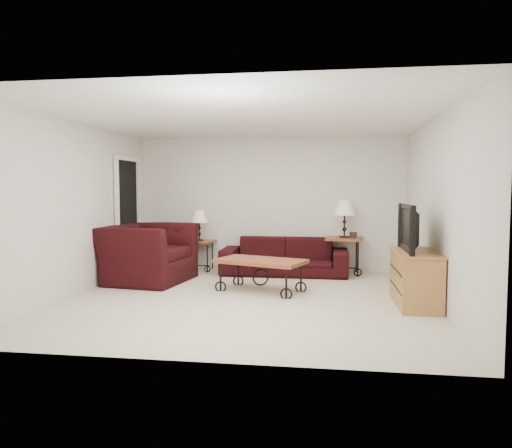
{
  "coord_description": "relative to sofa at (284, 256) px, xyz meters",
  "views": [
    {
      "loc": [
        1.06,
        -6.56,
        1.53
      ],
      "look_at": [
        0.0,
        0.7,
        1.0
      ],
      "focal_mm": 33.88,
      "sensor_mm": 36.0,
      "label": 1
    }
  ],
  "objects": [
    {
      "name": "side_table_left",
      "position": [
        -1.61,
        0.18,
        -0.04
      ],
      "size": [
        0.57,
        0.57,
        0.57
      ],
      "primitive_type": "cube",
      "rotation": [
        0.0,
        0.0,
        -0.11
      ],
      "color": "brown",
      "rests_on": "ground"
    },
    {
      "name": "lamp_right",
      "position": [
        1.06,
        0.18,
        0.67
      ],
      "size": [
        0.43,
        0.43,
        0.67
      ],
      "primitive_type": null,
      "rotation": [
        0.0,
        0.0,
        -0.13
      ],
      "color": "black",
      "rests_on": "side_table_right"
    },
    {
      "name": "wall_right",
      "position": [
        2.18,
        -2.02,
        0.92
      ],
      "size": [
        0.02,
        5.0,
        2.5
      ],
      "primitive_type": "cube",
      "color": "silver",
      "rests_on": "ground"
    },
    {
      "name": "wall_left",
      "position": [
        -2.82,
        -2.02,
        0.92
      ],
      "size": [
        0.02,
        5.0,
        2.5
      ],
      "primitive_type": "cube",
      "color": "silver",
      "rests_on": "ground"
    },
    {
      "name": "photo_frame_right",
      "position": [
        1.21,
        0.03,
        0.4
      ],
      "size": [
        0.13,
        0.06,
        0.11
      ],
      "primitive_type": "cube",
      "rotation": [
        0.0,
        0.0,
        -0.34
      ],
      "color": "black",
      "rests_on": "side_table_right"
    },
    {
      "name": "photo_frame_left",
      "position": [
        -1.76,
        0.03,
        0.29
      ],
      "size": [
        0.11,
        0.02,
        0.09
      ],
      "primitive_type": "cube",
      "rotation": [
        0.0,
        0.0,
        0.07
      ],
      "color": "black",
      "rests_on": "side_table_left"
    },
    {
      "name": "television",
      "position": [
        1.89,
        -2.05,
        0.7
      ],
      "size": [
        0.14,
        1.07,
        0.62
      ],
      "primitive_type": "imported",
      "rotation": [
        0.0,
        0.0,
        -1.57
      ],
      "color": "black",
      "rests_on": "tv_stand"
    },
    {
      "name": "wall_front",
      "position": [
        -0.32,
        -4.52,
        0.92
      ],
      "size": [
        5.0,
        0.02,
        2.5
      ],
      "primitive_type": "cube",
      "color": "silver",
      "rests_on": "ground"
    },
    {
      "name": "doorway",
      "position": [
        -2.79,
        -0.37,
        0.69
      ],
      "size": [
        0.08,
        0.94,
        2.04
      ],
      "primitive_type": "cube",
      "color": "black",
      "rests_on": "ground"
    },
    {
      "name": "ceiling",
      "position": [
        -0.32,
        -2.02,
        2.17
      ],
      "size": [
        5.0,
        5.0,
        0.0
      ],
      "primitive_type": "plane",
      "color": "white",
      "rests_on": "wall_back"
    },
    {
      "name": "backpack",
      "position": [
        0.9,
        -0.14,
        -0.09
      ],
      "size": [
        0.45,
        0.41,
        0.49
      ],
      "primitive_type": "ellipsoid",
      "rotation": [
        0.0,
        0.0,
        -0.38
      ],
      "color": "black",
      "rests_on": "ground"
    },
    {
      "name": "lamp_left",
      "position": [
        -1.61,
        0.18,
        0.52
      ],
      "size": [
        0.36,
        0.36,
        0.57
      ],
      "primitive_type": null,
      "rotation": [
        0.0,
        0.0,
        -0.11
      ],
      "color": "black",
      "rests_on": "side_table_left"
    },
    {
      "name": "throw_pillow",
      "position": [
        -2.05,
        -1.05,
        0.19
      ],
      "size": [
        0.17,
        0.44,
        0.43
      ],
      "primitive_type": "cube",
      "rotation": [
        0.0,
        0.0,
        1.43
      ],
      "color": "#CA6B19",
      "rests_on": "armchair"
    },
    {
      "name": "wall_back",
      "position": [
        -0.32,
        0.48,
        0.92
      ],
      "size": [
        5.0,
        0.02,
        2.5
      ],
      "primitive_type": "cube",
      "color": "silver",
      "rests_on": "ground"
    },
    {
      "name": "ground",
      "position": [
        -0.32,
        -2.02,
        -0.33
      ],
      "size": [
        5.0,
        5.0,
        0.0
      ],
      "primitive_type": "plane",
      "color": "beige",
      "rests_on": "ground"
    },
    {
      "name": "side_table_right",
      "position": [
        1.06,
        0.18,
        0.01
      ],
      "size": [
        0.69,
        0.69,
        0.67
      ],
      "primitive_type": "cube",
      "rotation": [
        0.0,
        0.0,
        -0.13
      ],
      "color": "brown",
      "rests_on": "ground"
    },
    {
      "name": "armchair",
      "position": [
        -2.2,
        -1.0,
        0.14
      ],
      "size": [
        1.45,
        1.61,
        0.94
      ],
      "primitive_type": "imported",
      "rotation": [
        0.0,
        0.0,
        1.43
      ],
      "color": "black",
      "rests_on": "ground"
    },
    {
      "name": "sofa",
      "position": [
        0.0,
        0.0,
        0.0
      ],
      "size": [
        2.25,
        0.88,
        0.66
      ],
      "primitive_type": "imported",
      "color": "black",
      "rests_on": "ground"
    },
    {
      "name": "tv_stand",
      "position": [
        1.91,
        -2.05,
        0.03
      ],
      "size": [
        0.5,
        1.19,
        0.72
      ],
      "primitive_type": "cube",
      "color": "#BA6C45",
      "rests_on": "ground"
    },
    {
      "name": "coffee_table",
      "position": [
        -0.23,
        -1.5,
        -0.09
      ],
      "size": [
        1.45,
        1.09,
        0.48
      ],
      "primitive_type": "cube",
      "rotation": [
        0.0,
        0.0,
        -0.34
      ],
      "color": "brown",
      "rests_on": "ground"
    }
  ]
}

